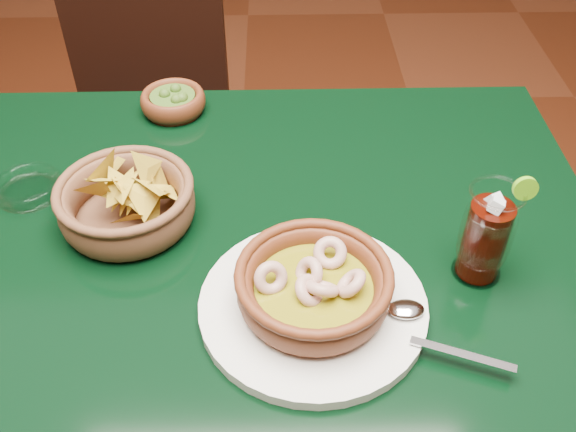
{
  "coord_description": "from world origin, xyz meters",
  "views": [
    {
      "loc": [
        0.13,
        -0.65,
        1.39
      ],
      "look_at": [
        0.14,
        -0.02,
        0.81
      ],
      "focal_mm": 40.0,
      "sensor_mm": 36.0,
      "label": 1
    }
  ],
  "objects_px": {
    "shrimp_plate": "(314,292)",
    "cola_drink": "(486,235)",
    "dining_table": "(196,286)",
    "dining_chair": "(145,114)",
    "chip_basket": "(127,202)"
  },
  "relations": [
    {
      "from": "shrimp_plate",
      "to": "cola_drink",
      "type": "bearing_deg",
      "value": 15.1
    },
    {
      "from": "dining_table",
      "to": "cola_drink",
      "type": "bearing_deg",
      "value": -10.35
    },
    {
      "from": "dining_table",
      "to": "dining_chair",
      "type": "bearing_deg",
      "value": 105.86
    },
    {
      "from": "dining_table",
      "to": "dining_chair",
      "type": "relative_size",
      "value": 1.33
    },
    {
      "from": "dining_table",
      "to": "chip_basket",
      "type": "distance_m",
      "value": 0.17
    },
    {
      "from": "dining_table",
      "to": "dining_chair",
      "type": "xyz_separation_m",
      "value": [
        -0.2,
        0.71,
        -0.15
      ]
    },
    {
      "from": "chip_basket",
      "to": "dining_chair",
      "type": "bearing_deg",
      "value": 99.59
    },
    {
      "from": "dining_table",
      "to": "chip_basket",
      "type": "bearing_deg",
      "value": 154.59
    },
    {
      "from": "chip_basket",
      "to": "shrimp_plate",
      "type": "bearing_deg",
      "value": -33.91
    },
    {
      "from": "shrimp_plate",
      "to": "dining_table",
      "type": "bearing_deg",
      "value": 142.21
    },
    {
      "from": "dining_chair",
      "to": "chip_basket",
      "type": "distance_m",
      "value": 0.73
    },
    {
      "from": "dining_chair",
      "to": "shrimp_plate",
      "type": "distance_m",
      "value": 0.96
    },
    {
      "from": "dining_chair",
      "to": "shrimp_plate",
      "type": "height_order",
      "value": "dining_chair"
    },
    {
      "from": "cola_drink",
      "to": "chip_basket",
      "type": "bearing_deg",
      "value": 166.68
    },
    {
      "from": "shrimp_plate",
      "to": "chip_basket",
      "type": "bearing_deg",
      "value": 146.09
    }
  ]
}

